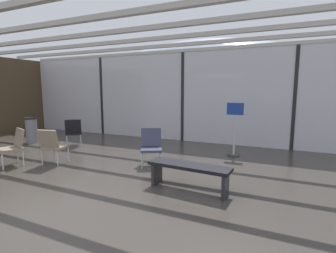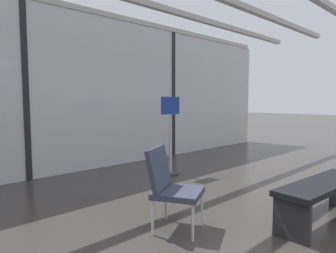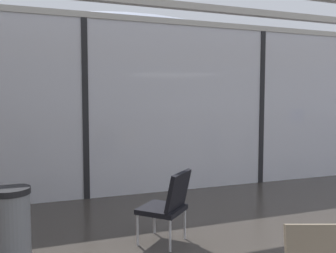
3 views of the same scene
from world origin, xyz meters
name	(u,v)px [view 3 (image 3 of 3)]	position (x,y,z in m)	size (l,w,h in m)	color
glass_curtain_wall	(260,108)	(0.00, 5.20, 1.53)	(14.00, 0.08, 3.05)	silver
window_mullion_0	(85,110)	(-3.50, 5.20, 1.53)	(0.10, 0.12, 3.05)	black
window_mullion_1	(260,108)	(0.00, 5.20, 1.53)	(0.10, 0.12, 3.05)	black
parked_airplane	(126,82)	(-1.42, 10.94, 2.28)	(13.51, 4.55, 4.55)	#B2BCD6
lounge_chair_0	(168,202)	(-2.84, 2.90, 0.49)	(0.71, 0.71, 0.87)	black
trash_bin	(11,231)	(-4.53, 2.70, 0.43)	(0.38, 0.38, 0.86)	slate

